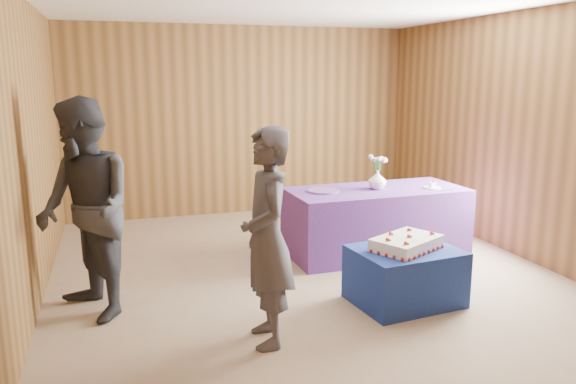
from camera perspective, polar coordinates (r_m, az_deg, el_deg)
name	(u,v)px	position (r m, az deg, el deg)	size (l,w,h in m)	color
ground	(310,280)	(5.69, 2.28, -8.92)	(6.00, 6.00, 0.00)	gray
room_shell	(312,98)	(5.32, 2.45, 9.56)	(5.04, 6.04, 2.72)	brown
cake_table	(405,276)	(5.18, 11.79, -8.33)	(0.90, 0.70, 0.50)	navy
serving_table	(376,221)	(6.49, 8.91, -2.93)	(2.00, 0.90, 0.75)	#65348F
sheet_cake	(407,243)	(5.09, 11.96, -5.09)	(0.75, 0.66, 0.15)	white
vase	(377,180)	(6.38, 9.05, 1.23)	(0.20, 0.20, 0.21)	white
flower_spray	(378,158)	(6.34, 9.13, 3.41)	(0.22, 0.21, 0.17)	#2C692A
platter	(323,191)	(6.19, 3.61, 0.13)	(0.35, 0.35, 0.02)	#734E9C
plate	(432,188)	(6.57, 14.46, 0.43)	(0.20, 0.20, 0.01)	white
cake_slice	(433,185)	(6.56, 14.48, 0.74)	(0.07, 0.06, 0.08)	white
knife	(447,190)	(6.49, 15.83, 0.17)	(0.26, 0.02, 0.00)	silver
guest_left	(267,238)	(4.18, -2.15, -4.67)	(0.60, 0.40, 1.65)	#3C3B46
guest_right	(85,210)	(4.90, -19.89, -1.72)	(0.90, 0.70, 1.85)	#2E3038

